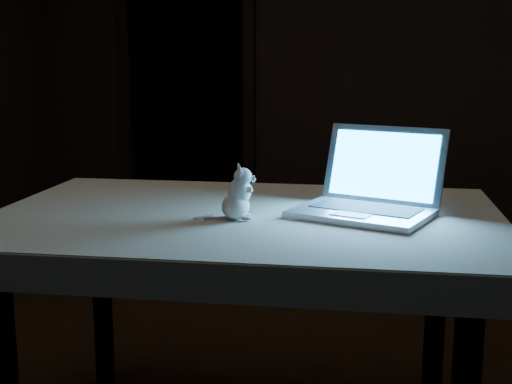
% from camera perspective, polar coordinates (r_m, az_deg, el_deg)
% --- Properties ---
extents(back_wall, '(4.50, 0.04, 2.60)m').
position_cam_1_polar(back_wall, '(4.84, 6.58, 10.44)').
color(back_wall, black).
rests_on(back_wall, ground).
extents(doorway, '(1.06, 0.36, 2.13)m').
position_cam_1_polar(doorway, '(5.15, -5.75, 7.87)').
color(doorway, black).
rests_on(doorway, back_wall).
extents(table, '(1.67, 1.19, 0.84)m').
position_cam_1_polar(table, '(2.38, -0.85, -11.82)').
color(table, black).
rests_on(table, floor).
extents(tablecloth, '(1.72, 1.19, 0.10)m').
position_cam_1_polar(tablecloth, '(2.24, 0.26, -3.23)').
color(tablecloth, beige).
rests_on(tablecloth, table).
extents(laptop, '(0.50, 0.46, 0.28)m').
position_cam_1_polar(laptop, '(2.20, 8.86, 1.57)').
color(laptop, '#B7B7BD').
rests_on(laptop, tablecloth).
extents(plush_mouse, '(0.15, 0.15, 0.17)m').
position_cam_1_polar(plush_mouse, '(2.14, -1.72, -0.03)').
color(plush_mouse, white).
rests_on(plush_mouse, tablecloth).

